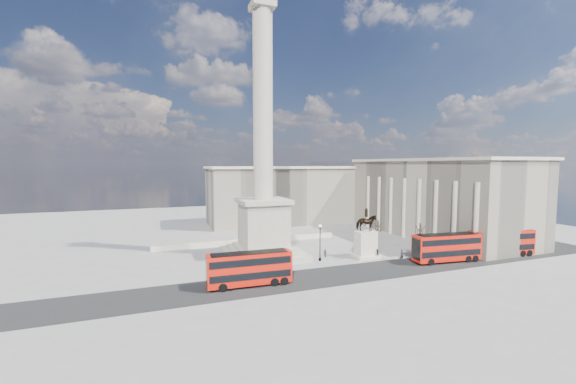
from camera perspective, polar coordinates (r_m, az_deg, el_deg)
The scene contains 18 objects.
ground at distance 62.99m, azimuth -2.63°, elevation -11.40°, with size 180.00×180.00×0.00m, color gray.
asphalt_road at distance 55.91m, azimuth 5.66°, elevation -13.49°, with size 120.00×9.00×0.01m, color #272727.
nelsons_column at distance 65.50m, azimuth -4.02°, elevation 0.70°, with size 14.00×14.00×49.85m.
balustrade_wall at distance 77.78m, azimuth -6.30°, elevation -7.92°, with size 40.00×0.60×1.10m, color beige.
building_east at distance 93.20m, azimuth 22.58°, elevation -0.72°, with size 19.00×46.00×18.60m.
building_northeast at distance 105.39m, azimuth 1.00°, elevation -0.35°, with size 51.00×17.00×16.60m.
red_bus_a at distance 51.75m, azimuth -5.46°, elevation -12.32°, with size 10.87×2.80×4.39m.
red_bus_b at distance 51.40m, azimuth -6.17°, elevation -12.16°, with size 12.03×3.24×4.84m.
red_bus_c at distance 68.96m, azimuth 24.31°, elevation -8.15°, with size 12.56×4.13×5.00m.
red_bus_d at distance 78.01m, azimuth 31.31°, elevation -6.95°, with size 12.68×4.48×5.03m.
victorian_lamp at distance 63.68m, azimuth 5.20°, elevation -7.64°, with size 0.56×0.56×6.58m.
equestrian_statue at distance 67.36m, azimuth 12.48°, elevation -7.60°, with size 4.50×3.37×9.23m.
bare_tree_near at distance 66.57m, azimuth 20.56°, elevation -5.75°, with size 1.66×1.66×7.28m.
bare_tree_mid at distance 72.18m, azimuth 14.33°, elevation -5.31°, with size 1.72×1.72×6.51m.
bare_tree_far at distance 92.89m, azimuth 18.98°, elevation -2.89°, with size 1.77×1.77×7.21m.
pedestrian_walking at distance 67.63m, azimuth 17.94°, elevation -9.65°, with size 0.71×0.46×1.94m, color black.
pedestrian_standing at distance 67.65m, azimuth 14.20°, elevation -9.64°, with size 0.86×0.67×1.77m, color black.
pedestrian_crossing at distance 66.99m, azimuth 6.04°, elevation -9.77°, with size 0.90×0.38×1.54m, color black.
Camera 1 is at (-18.61, -57.65, 17.27)m, focal length 22.00 mm.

